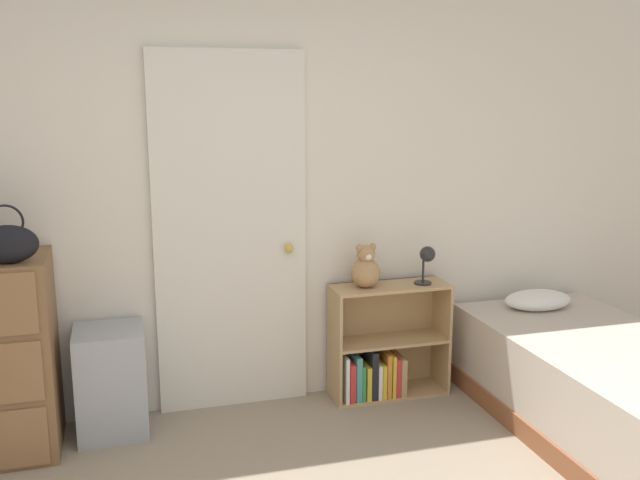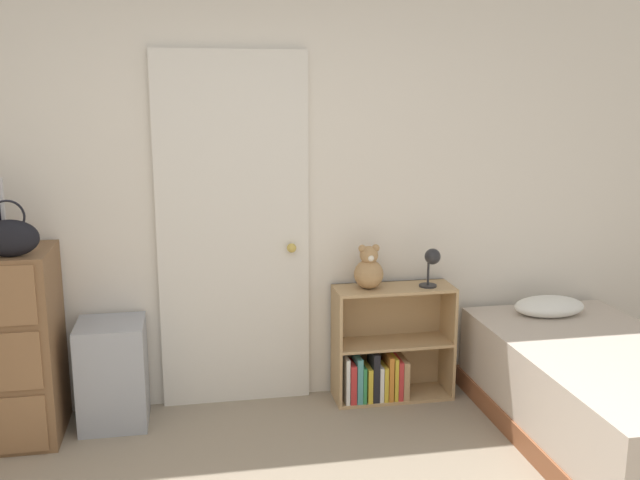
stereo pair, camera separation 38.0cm
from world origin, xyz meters
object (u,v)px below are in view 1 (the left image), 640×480
at_px(desk_lamp, 427,258).
at_px(bed, 600,385).
at_px(teddy_bear, 366,269).
at_px(handbag, 7,243).
at_px(storage_bin, 111,381).
at_px(bookshelf, 381,354).

relative_size(desk_lamp, bed, 0.13).
xyz_separation_m(teddy_bear, bed, (1.11, -0.76, -0.56)).
height_order(handbag, teddy_bear, handbag).
xyz_separation_m(handbag, desk_lamp, (2.30, 0.23, -0.28)).
xyz_separation_m(storage_bin, bed, (2.60, -0.71, -0.04)).
bearing_deg(storage_bin, bookshelf, 1.83).
relative_size(handbag, teddy_bear, 1.09).
height_order(handbag, storage_bin, handbag).
height_order(bookshelf, bed, bookshelf).
relative_size(handbag, bookshelf, 0.40).
bearing_deg(storage_bin, handbag, -153.01).
relative_size(storage_bin, teddy_bear, 2.23).
relative_size(storage_bin, bookshelf, 0.83).
bearing_deg(desk_lamp, bed, -44.54).
bearing_deg(bookshelf, teddy_bear, -179.57).
bearing_deg(teddy_bear, storage_bin, -178.06).
bearing_deg(desk_lamp, storage_bin, -179.63).
distance_m(storage_bin, teddy_bear, 1.58).
height_order(handbag, bed, handbag).
bearing_deg(desk_lamp, bookshelf, 171.64).
distance_m(handbag, storage_bin, 0.97).
xyz_separation_m(storage_bin, desk_lamp, (1.87, 0.01, 0.57)).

